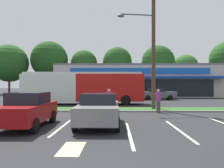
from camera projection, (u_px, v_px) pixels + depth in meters
The scene contains 22 objects.
grass_median at pixel (99, 109), 17.62m from camera, with size 56.00×2.20×0.12m, color #2D5B23.
curb_lip at pixel (98, 111), 16.40m from camera, with size 56.00×0.24×0.12m, color gray.
parking_stripe_0 at pixel (2, 128), 10.29m from camera, with size 0.12×4.80×0.01m, color silver.
parking_stripe_1 at pixel (63, 126), 10.85m from camera, with size 0.12×4.80×0.01m, color silver.
parking_stripe_2 at pixel (129, 134), 9.14m from camera, with size 0.12×4.80×0.01m, color silver.
parking_stripe_3 at pixel (179, 130), 9.88m from camera, with size 0.12×4.80×0.01m, color silver.
lot_arrow at pixel (72, 148), 7.02m from camera, with size 0.70×1.60×0.01m, color beige.
storefront_building at pixel (136, 81), 39.88m from camera, with size 26.29×14.04×5.25m.
tree_far_left at pixel (9, 63), 47.00m from camera, with size 7.90×7.90×10.45m.
tree_left at pixel (49, 60), 48.96m from camera, with size 8.06×8.06×11.49m.
tree_mid_left at pixel (84, 64), 49.55m from camera, with size 5.87×5.87×9.63m.
tree_mid at pixel (117, 62), 50.03m from camera, with size 6.50×6.50×10.40m.
tree_mid_right at pixel (158, 62), 48.05m from camera, with size 7.12×7.12×10.43m.
tree_right at pixel (186, 67), 49.54m from camera, with size 5.64×5.64×8.67m.
utility_pole at pixel (152, 40), 17.45m from camera, with size 3.10×2.39×10.33m.
city_bus at pixel (83, 87), 22.77m from camera, with size 12.19×2.89×3.25m.
bus_stop_bench at pixel (19, 106), 15.87m from camera, with size 1.60×0.45×0.95m.
car_1 at pixel (27, 110), 10.56m from camera, with size 1.89×4.20×1.64m.
car_2 at pixel (157, 94), 29.40m from camera, with size 4.58×1.99×1.49m.
car_3 at pixel (99, 109), 10.90m from camera, with size 2.02×4.31×1.57m.
pedestrian_near_bench at pixel (109, 101), 15.94m from camera, with size 0.34×0.34×1.69m.
pedestrian_by_pole at pixel (158, 101), 15.89m from camera, with size 0.34×0.34×1.67m.
Camera 1 is at (1.32, -3.61, 2.02)m, focal length 35.81 mm.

